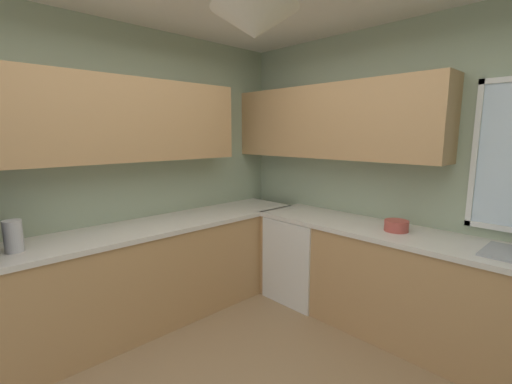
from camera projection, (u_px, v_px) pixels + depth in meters
name	position (u px, v px, depth m)	size (l,w,h in m)	color
room_shell	(274.00, 122.00, 2.36)	(3.71, 3.77, 2.70)	#9EAD8E
counter_run_left	(138.00, 277.00, 3.06)	(0.65, 3.38, 0.89)	tan
counter_run_back	(405.00, 285.00, 2.89)	(2.80, 0.65, 0.89)	tan
dishwasher	(303.00, 257.00, 3.61)	(0.60, 0.60, 0.85)	white
kettle	(13.00, 236.00, 2.36)	(0.12, 0.12, 0.22)	#B7B7BC
bowl	(396.00, 226.00, 2.88)	(0.19, 0.19, 0.09)	#B74C42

